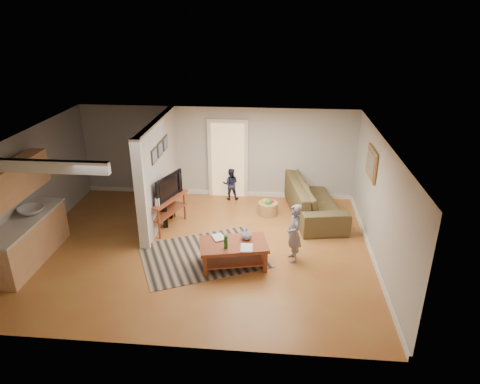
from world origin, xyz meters
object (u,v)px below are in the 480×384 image
at_px(sofa, 312,212).
at_px(speaker_left, 164,206).
at_px(toy_basket, 268,208).
at_px(coffee_table, 234,248).
at_px(child, 292,260).
at_px(speaker_right, 169,200).
at_px(tv_console, 166,200).
at_px(toddler, 231,199).

relative_size(sofa, speaker_left, 2.56).
bearing_deg(sofa, toy_basket, 91.04).
relative_size(coffee_table, child, 1.18).
height_order(sofa, speaker_right, speaker_right).
bearing_deg(tv_console, toddler, 73.78).
xyz_separation_m(speaker_left, speaker_right, (0.00, 0.50, -0.05)).
relative_size(coffee_table, toddler, 1.67).
xyz_separation_m(coffee_table, child, (1.20, 0.32, -0.42)).
bearing_deg(toy_basket, speaker_right, -170.13).
relative_size(tv_console, speaker_right, 1.31).
xyz_separation_m(speaker_right, toddler, (1.39, 1.30, -0.51)).
bearing_deg(toy_basket, sofa, 10.78).
height_order(sofa, coffee_table, coffee_table).
height_order(speaker_right, toy_basket, speaker_right).
bearing_deg(speaker_left, tv_console, -21.98).
bearing_deg(speaker_left, child, -45.25).
xyz_separation_m(sofa, tv_console, (-3.54, -1.14, 0.72)).
height_order(sofa, toy_basket, toy_basket).
xyz_separation_m(sofa, toy_basket, (-1.15, -0.22, 0.19)).
xyz_separation_m(child, toddler, (-1.64, 2.99, 0.00)).
relative_size(toy_basket, child, 0.40).
relative_size(speaker_right, toy_basket, 2.02).
bearing_deg(toddler, speaker_left, 48.28).
bearing_deg(sofa, child, 156.70).
xyz_separation_m(tv_console, toy_basket, (2.39, 0.92, -0.53)).
bearing_deg(tv_console, toy_basket, 41.46).
height_order(speaker_left, toddler, speaker_left).
xyz_separation_m(sofa, toddler, (-2.21, 0.65, 0.00)).
height_order(speaker_left, child, speaker_left).
distance_m(sofa, speaker_right, 3.69).
relative_size(coffee_table, speaker_right, 1.47).
height_order(sofa, toddler, toddler).
bearing_deg(toddler, tv_console, 49.47).
distance_m(toy_basket, child, 2.21).
relative_size(coffee_table, tv_console, 1.12).
height_order(child, toddler, child).
xyz_separation_m(tv_console, toddler, (1.33, 1.80, -0.72)).
xyz_separation_m(coffee_table, speaker_right, (-1.83, 2.01, 0.09)).
distance_m(coffee_table, child, 1.31).
bearing_deg(coffee_table, child, 14.81).
bearing_deg(speaker_left, toddler, 28.46).
distance_m(coffee_table, toddler, 3.36).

